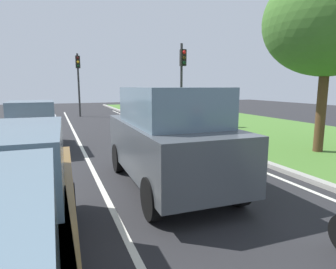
% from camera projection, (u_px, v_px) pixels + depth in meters
% --- Properties ---
extents(ground_plane, '(60.00, 60.00, 0.00)m').
position_uv_depth(ground_plane, '(100.00, 146.00, 11.26)').
color(ground_plane, '#262628').
extents(lane_line_center, '(0.12, 32.00, 0.01)m').
position_uv_depth(lane_line_center, '(82.00, 147.00, 11.01)').
color(lane_line_center, silver).
rests_on(lane_line_center, ground).
extents(lane_line_right_edge, '(0.12, 32.00, 0.01)m').
position_uv_depth(lane_line_right_edge, '(184.00, 139.00, 12.58)').
color(lane_line_right_edge, silver).
rests_on(lane_line_right_edge, ground).
extents(grass_verge_right, '(9.00, 48.00, 0.06)m').
position_uv_depth(grass_verge_right, '(273.00, 132.00, 14.37)').
color(grass_verge_right, '#47752D').
rests_on(grass_verge_right, ground).
extents(curb_right, '(0.24, 48.00, 0.12)m').
position_uv_depth(curb_right, '(194.00, 137.00, 12.75)').
color(curb_right, '#9E9B93').
rests_on(curb_right, ground).
extents(car_suv_ahead, '(2.05, 4.54, 2.28)m').
position_uv_depth(car_suv_ahead, '(169.00, 137.00, 6.56)').
color(car_suv_ahead, '#474C51').
rests_on(car_suv_ahead, ground).
extents(car_hatchback_far, '(1.76, 3.71, 1.78)m').
position_uv_depth(car_hatchback_far, '(33.00, 126.00, 10.43)').
color(car_hatchback_far, '#B7BABF').
rests_on(car_hatchback_far, ground).
extents(traffic_light_near_right, '(0.32, 0.50, 4.65)m').
position_uv_depth(traffic_light_near_right, '(182.00, 72.00, 16.21)').
color(traffic_light_near_right, '#2D2D2D').
rests_on(traffic_light_near_right, ground).
extents(traffic_light_far_median, '(0.32, 0.50, 4.68)m').
position_uv_depth(traffic_light_far_median, '(78.00, 74.00, 21.45)').
color(traffic_light_far_median, '#2D2D2D').
rests_on(traffic_light_far_median, ground).
extents(tree_roadside_near, '(4.18, 4.18, 6.16)m').
position_uv_depth(tree_roadside_near, '(329.00, 21.00, 9.35)').
color(tree_roadside_near, '#4C331E').
rests_on(tree_roadside_near, ground).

